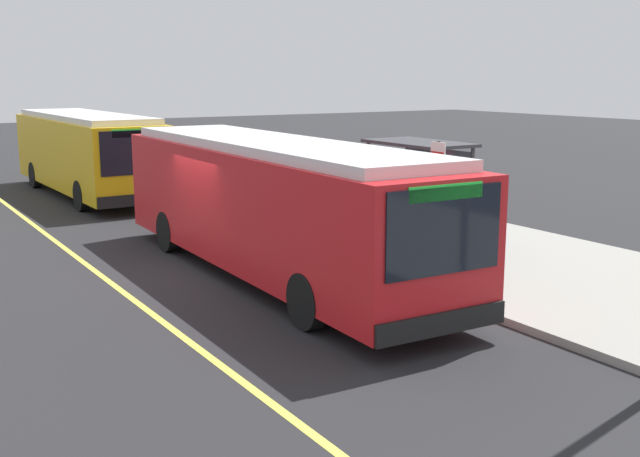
% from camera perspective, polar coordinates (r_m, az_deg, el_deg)
% --- Properties ---
extents(ground_plane, '(120.00, 120.00, 0.00)m').
position_cam_1_polar(ground_plane, '(17.56, -8.27, -3.01)').
color(ground_plane, '#232326').
extents(sidewalk_curb, '(44.00, 6.40, 0.15)m').
position_cam_1_polar(sidewalk_curb, '(20.59, 7.20, -0.65)').
color(sidewalk_curb, gray).
rests_on(sidewalk_curb, ground_plane).
extents(lane_stripe_center, '(36.00, 0.14, 0.01)m').
position_cam_1_polar(lane_stripe_center, '(16.84, -15.16, -3.89)').
color(lane_stripe_center, '#E0D64C').
rests_on(lane_stripe_center, ground_plane).
extents(transit_bus_main, '(11.49, 2.81, 2.95)m').
position_cam_1_polar(transit_bus_main, '(16.55, -3.48, 1.94)').
color(transit_bus_main, red).
rests_on(transit_bus_main, ground_plane).
extents(transit_bus_second, '(10.37, 2.78, 2.95)m').
position_cam_1_polar(transit_bus_second, '(29.09, -16.81, 5.49)').
color(transit_bus_second, gold).
rests_on(transit_bus_second, ground_plane).
extents(bus_shelter, '(2.90, 1.60, 2.48)m').
position_cam_1_polar(bus_shelter, '(20.28, 7.28, 4.44)').
color(bus_shelter, '#333338').
rests_on(bus_shelter, sidewalk_curb).
extents(waiting_bench, '(1.60, 0.48, 0.95)m').
position_cam_1_polar(waiting_bench, '(20.49, 7.27, 0.88)').
color(waiting_bench, brown).
rests_on(waiting_bench, sidewalk_curb).
extents(route_sign_post, '(0.44, 0.08, 2.80)m').
position_cam_1_polar(route_sign_post, '(16.36, 8.65, 2.93)').
color(route_sign_post, '#333338').
rests_on(route_sign_post, sidewalk_curb).
extents(pedestrian_commuter, '(0.24, 0.40, 1.69)m').
position_cam_1_polar(pedestrian_commuter, '(17.98, 4.91, 1.05)').
color(pedestrian_commuter, '#282D47').
rests_on(pedestrian_commuter, sidewalk_curb).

